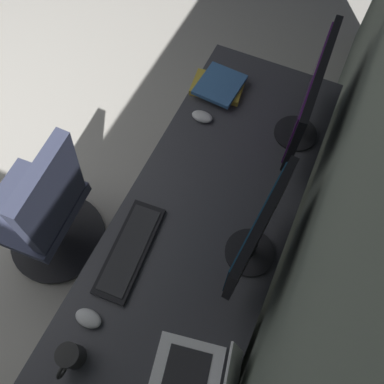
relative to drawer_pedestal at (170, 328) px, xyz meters
name	(u,v)px	position (x,y,z in m)	size (l,w,h in m)	color
wall_back	(355,187)	(-0.44, 0.39, 0.95)	(4.57, 0.10, 2.60)	slate
desk	(202,226)	(-0.41, -0.03, 0.31)	(1.96, 0.70, 0.73)	#38383D
drawer_pedestal	(170,328)	(0.00, 0.00, 0.00)	(0.40, 0.51, 0.69)	#38383D
monitor_primary	(258,232)	(-0.36, 0.20, 0.61)	(0.47, 0.20, 0.40)	black
monitor_secondary	(309,98)	(-0.99, 0.19, 0.64)	(0.58, 0.20, 0.44)	black
keyboard_main	(130,250)	(-0.16, -0.24, 0.39)	(0.43, 0.17, 0.02)	black
mouse_main	(202,117)	(-0.89, -0.25, 0.40)	(0.06, 0.10, 0.03)	silver
mouse_spare	(88,318)	(0.13, -0.25, 0.40)	(0.06, 0.10, 0.03)	silver
book_stack_near	(218,86)	(-1.09, -0.25, 0.41)	(0.24, 0.27, 0.05)	gold
coffee_mug	(71,356)	(0.27, -0.23, 0.44)	(0.12, 0.08, 0.11)	black
office_chair	(46,214)	(-0.22, -0.80, 0.11)	(0.56, 0.57, 0.97)	#383D56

